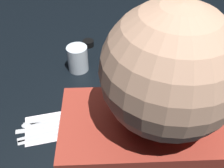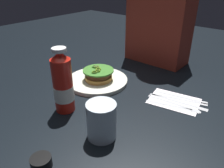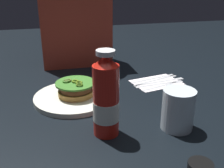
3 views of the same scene
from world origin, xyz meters
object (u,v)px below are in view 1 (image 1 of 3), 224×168
burger_sandwich (143,101)px  diner_person (152,163)px  dinner_plate (144,107)px  fork_utensil (46,119)px  steak_knife (44,132)px  ketchup_bottle (124,52)px  spoon_utensil (43,123)px  water_glass (78,59)px  condiment_cup (88,43)px  butter_knife (44,127)px  napkin (52,127)px  table_knife (45,137)px

burger_sandwich → diner_person: (0.05, 0.40, 0.24)m
dinner_plate → fork_utensil: (0.36, 0.04, -0.00)m
steak_knife → dinner_plate: bearing=-163.9°
ketchup_bottle → spoon_utensil: ketchup_bottle is taller
water_glass → condiment_cup: (-0.04, -0.18, -0.04)m
ketchup_bottle → spoon_utensil: 0.43m
water_glass → butter_knife: size_ratio=0.51×
napkin → steak_knife: (0.02, 0.03, 0.00)m
steak_knife → table_knife: same height
water_glass → table_knife: water_glass is taller
napkin → butter_knife: 0.03m
condiment_cup → ketchup_bottle: bearing=127.5°
diner_person → water_glass: bearing=-73.2°
spoon_utensil → table_knife: bearing=105.2°
table_knife → diner_person: size_ratio=0.34×
condiment_cup → spoon_utensil: bearing=73.2°
napkin → fork_utensil: bearing=-51.9°
table_knife → condiment_cup: bearing=-103.5°
fork_utensil → butter_knife: bearing=87.9°
butter_knife → water_glass: bearing=-107.6°
water_glass → spoon_utensil: (0.11, 0.30, -0.05)m
spoon_utensil → butter_knife: same height
water_glass → diner_person: (-0.19, 0.64, 0.22)m
condiment_cup → steak_knife: size_ratio=0.27×
condiment_cup → table_knife: bearing=76.5°
ketchup_bottle → table_knife: 0.46m
water_glass → condiment_cup: 0.19m
table_knife → diner_person: bearing=135.9°
water_glass → spoon_utensil: size_ratio=0.56×
steak_knife → diner_person: 0.49m
butter_knife → diner_person: diner_person is taller
fork_utensil → spoon_utensil: (0.01, 0.02, -0.00)m
steak_knife → diner_person: (-0.29, 0.29, 0.27)m
dinner_plate → ketchup_bottle: (0.06, -0.23, 0.09)m
burger_sandwich → condiment_cup: size_ratio=2.46×
water_glass → table_knife: (0.09, 0.36, -0.05)m
dinner_plate → butter_knife: bearing=12.4°
fork_utensil → butter_knife: same height
butter_knife → diner_person: bearing=133.0°
dinner_plate → spoon_utensil: size_ratio=1.31×
dinner_plate → butter_knife: (0.36, 0.08, -0.00)m
diner_person → spoon_utensil: bearing=-48.1°
ketchup_bottle → spoon_utensil: (0.30, 0.28, -0.10)m
table_knife → diner_person: (-0.29, 0.28, 0.27)m
spoon_utensil → butter_knife: bearing=109.6°
ketchup_bottle → butter_knife: 0.43m
butter_knife → ketchup_bottle: bearing=-134.3°
burger_sandwich → spoon_utensil: (0.36, 0.06, -0.04)m
butter_knife → steak_knife: size_ratio=1.09×
steak_knife → napkin: bearing=-128.3°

